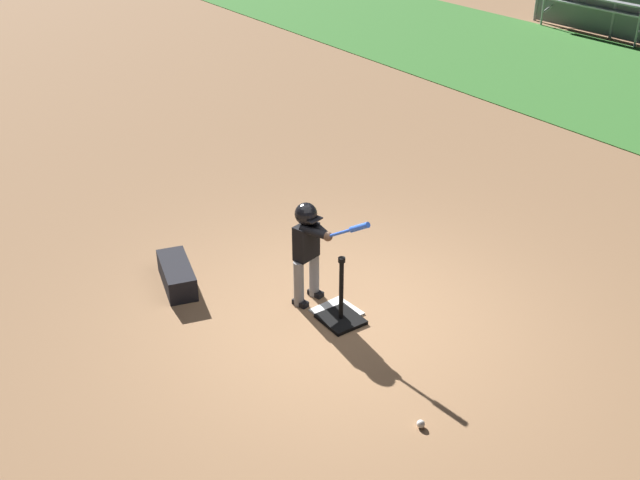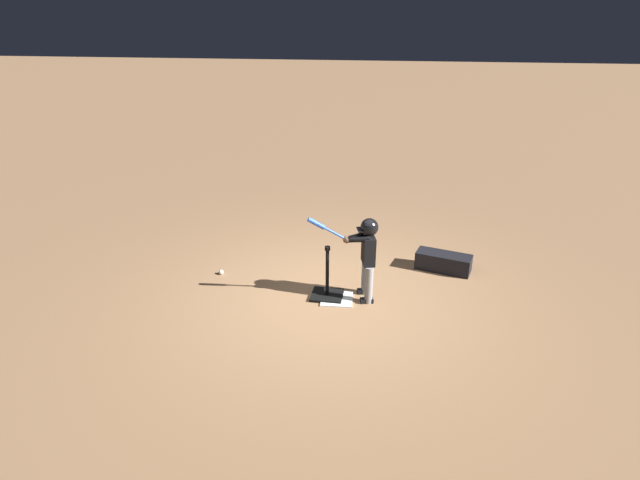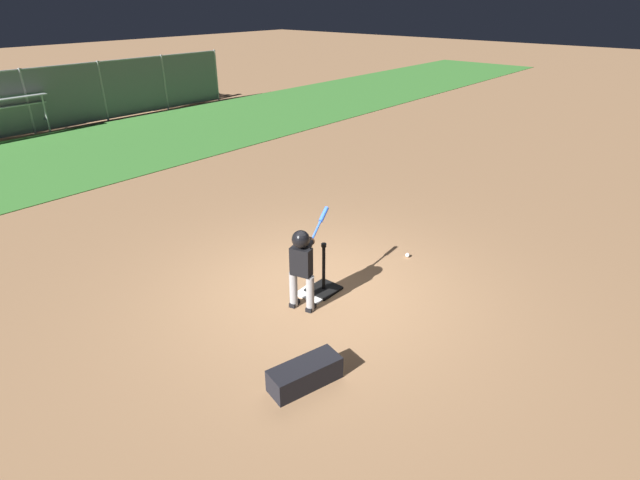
{
  "view_description": "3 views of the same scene",
  "coord_description": "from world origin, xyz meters",
  "views": [
    {
      "loc": [
        5.34,
        -4.01,
        4.63
      ],
      "look_at": [
        -0.32,
        -0.06,
        0.86
      ],
      "focal_mm": 42.0,
      "sensor_mm": 36.0,
      "label": 1
    },
    {
      "loc": [
        -0.94,
        6.08,
        3.61
      ],
      "look_at": [
        0.1,
        0.06,
        0.91
      ],
      "focal_mm": 28.0,
      "sensor_mm": 36.0,
      "label": 2
    },
    {
      "loc": [
        -4.86,
        -4.11,
        3.97
      ],
      "look_at": [
        0.09,
        0.12,
        0.76
      ],
      "focal_mm": 28.0,
      "sensor_mm": 36.0,
      "label": 3
    }
  ],
  "objects": [
    {
      "name": "ground_plane",
      "position": [
        0.0,
        0.0,
        0.0
      ],
      "size": [
        90.0,
        90.0,
        0.0
      ],
      "primitive_type": "plane",
      "color": "#99704C"
    },
    {
      "name": "grass_outfield_strip",
      "position": [
        0.0,
        9.75,
        0.01
      ],
      "size": [
        56.0,
        6.03,
        0.02
      ],
      "primitive_type": "cube",
      "color": "#3D7F33",
      "rests_on": "ground_plane"
    },
    {
      "name": "home_plate",
      "position": [
        -0.14,
        0.03,
        0.01
      ],
      "size": [
        0.47,
        0.47,
        0.02
      ],
      "primitive_type": "cube",
      "rotation": [
        0.0,
        0.0,
        0.07
      ],
      "color": "white",
      "rests_on": "ground_plane"
    },
    {
      "name": "batting_tee",
      "position": [
        0.01,
        -0.02,
        0.11
      ],
      "size": [
        0.44,
        0.4,
        0.78
      ],
      "color": "black",
      "rests_on": "ground_plane"
    },
    {
      "name": "batter_child",
      "position": [
        -0.51,
        -0.08,
        0.77
      ],
      "size": [
        0.93,
        0.44,
        1.25
      ],
      "color": "gray",
      "rests_on": "ground_plane"
    },
    {
      "name": "baseball",
      "position": [
        1.74,
        -0.41,
        0.04
      ],
      "size": [
        0.07,
        0.07,
        0.07
      ],
      "primitive_type": "sphere",
      "color": "white",
      "rests_on": "ground_plane"
    },
    {
      "name": "bleachers_center",
      "position": [
        7.11,
        14.06,
        0.49
      ],
      "size": [
        3.59,
        1.98,
        1.0
      ],
      "color": "#ADAFB7",
      "rests_on": "ground_plane"
    },
    {
      "name": "equipment_bag",
      "position": [
        -1.65,
        -1.15,
        0.14
      ],
      "size": [
        0.89,
        0.53,
        0.28
      ],
      "primitive_type": "cube",
      "rotation": [
        0.0,
        0.0,
        -0.26
      ],
      "color": "black",
      "rests_on": "ground_plane"
    }
  ]
}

